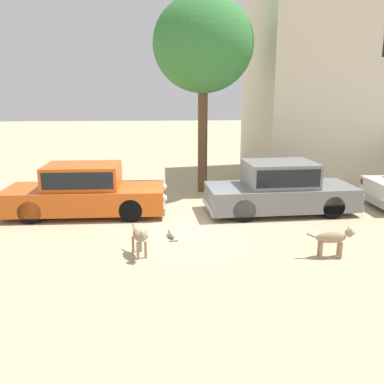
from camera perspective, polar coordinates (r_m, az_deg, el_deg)
The scene contains 7 objects.
ground_plane at distance 10.75m, azimuth -2.07°, elevation -4.95°, with size 80.00×80.00×0.00m, color tan.
parked_sedan_nearest at distance 12.05m, azimuth -14.84°, elevation 0.25°, with size 4.65×1.73×1.47m.
parked_sedan_second at distance 12.16m, azimuth 12.25°, elevation 0.59°, with size 4.49×1.97×1.51m.
stray_dog_spotted at distance 8.83m, azimuth -7.35°, elevation -6.25°, with size 0.43×0.95×0.69m.
stray_dog_tan at distance 9.24m, azimuth 19.33°, elevation -6.11°, with size 1.07×0.22×0.68m.
stray_cat at distance 10.00m, azimuth -2.93°, elevation -5.97°, with size 0.26×0.54×0.16m.
acacia_tree_left at distance 14.22m, azimuth 1.59°, elevation 19.92°, with size 3.34×3.00×6.58m.
Camera 1 is at (-0.32, -10.16, 3.49)m, focal length 37.95 mm.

